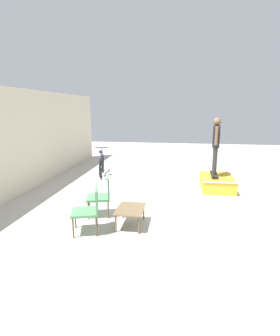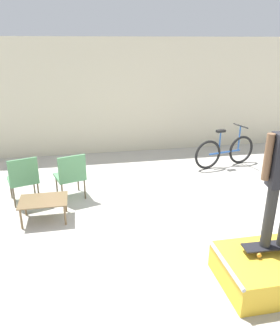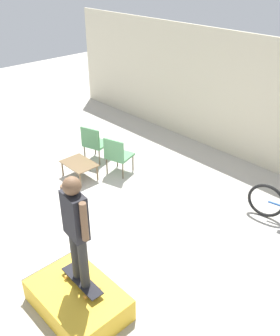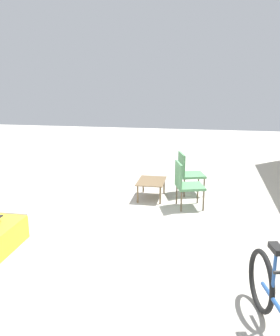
{
  "view_description": "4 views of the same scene",
  "coord_description": "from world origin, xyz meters",
  "px_view_note": "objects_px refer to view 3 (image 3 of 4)",
  "views": [
    {
      "loc": [
        -6.81,
        -0.18,
        2.45
      ],
      "look_at": [
        -0.24,
        0.83,
        0.93
      ],
      "focal_mm": 28.0,
      "sensor_mm": 36.0,
      "label": 1
    },
    {
      "loc": [
        -1.04,
        -4.37,
        2.89
      ],
      "look_at": [
        -0.11,
        0.45,
        0.98
      ],
      "focal_mm": 35.0,
      "sensor_mm": 36.0,
      "label": 2
    },
    {
      "loc": [
        4.6,
        -3.25,
        4.48
      ],
      "look_at": [
        0.19,
        0.9,
        1.01
      ],
      "focal_mm": 40.0,
      "sensor_mm": 36.0,
      "label": 3
    },
    {
      "loc": [
        5.87,
        1.9,
        2.62
      ],
      "look_at": [
        -0.12,
        0.84,
        1.07
      ],
      "focal_mm": 40.0,
      "sensor_mm": 36.0,
      "label": 4
    }
  ],
  "objects_px": {
    "patio_chair_left": "(94,142)",
    "coffee_table": "(79,165)",
    "person_skater": "(76,224)",
    "skate_ramp_box": "(78,299)",
    "skateboard_on_ramp": "(82,281)",
    "patio_chair_right": "(117,154)"
  },
  "relations": [
    {
      "from": "skateboard_on_ramp",
      "to": "coffee_table",
      "type": "xyz_separation_m",
      "value": [
        -2.99,
        2.05,
        -0.13
      ]
    },
    {
      "from": "patio_chair_right",
      "to": "person_skater",
      "type": "bearing_deg",
      "value": 115.75
    },
    {
      "from": "coffee_table",
      "to": "patio_chair_left",
      "type": "height_order",
      "value": "patio_chair_left"
    },
    {
      "from": "skate_ramp_box",
      "to": "patio_chair_right",
      "type": "xyz_separation_m",
      "value": [
        -2.55,
        2.91,
        0.33
      ]
    },
    {
      "from": "skate_ramp_box",
      "to": "patio_chair_right",
      "type": "relative_size",
      "value": 1.55
    },
    {
      "from": "skateboard_on_ramp",
      "to": "person_skater",
      "type": "height_order",
      "value": "person_skater"
    },
    {
      "from": "skateboard_on_ramp",
      "to": "patio_chair_right",
      "type": "relative_size",
      "value": 0.85
    },
    {
      "from": "person_skater",
      "to": "patio_chair_right",
      "type": "relative_size",
      "value": 1.83
    },
    {
      "from": "skate_ramp_box",
      "to": "skateboard_on_ramp",
      "type": "height_order",
      "value": "skateboard_on_ramp"
    },
    {
      "from": "skate_ramp_box",
      "to": "person_skater",
      "type": "distance_m",
      "value": 1.29
    },
    {
      "from": "skate_ramp_box",
      "to": "skateboard_on_ramp",
      "type": "relative_size",
      "value": 1.82
    },
    {
      "from": "person_skater",
      "to": "skate_ramp_box",
      "type": "bearing_deg",
      "value": -76.25
    },
    {
      "from": "skate_ramp_box",
      "to": "patio_chair_left",
      "type": "distance_m",
      "value": 4.5
    },
    {
      "from": "skateboard_on_ramp",
      "to": "patio_chair_right",
      "type": "xyz_separation_m",
      "value": [
        -2.53,
        2.8,
        0.05
      ]
    },
    {
      "from": "coffee_table",
      "to": "patio_chair_left",
      "type": "xyz_separation_m",
      "value": [
        -0.41,
        0.75,
        0.18
      ]
    },
    {
      "from": "skate_ramp_box",
      "to": "person_skater",
      "type": "bearing_deg",
      "value": 97.71
    },
    {
      "from": "person_skater",
      "to": "coffee_table",
      "type": "height_order",
      "value": "person_skater"
    },
    {
      "from": "person_skater",
      "to": "coffee_table",
      "type": "distance_m",
      "value": 3.8
    },
    {
      "from": "person_skater",
      "to": "patio_chair_right",
      "type": "xyz_separation_m",
      "value": [
        -2.53,
        2.8,
        -0.96
      ]
    },
    {
      "from": "patio_chair_left",
      "to": "coffee_table",
      "type": "bearing_deg",
      "value": 101.53
    },
    {
      "from": "coffee_table",
      "to": "patio_chair_right",
      "type": "xyz_separation_m",
      "value": [
        0.46,
        0.75,
        0.18
      ]
    },
    {
      "from": "skate_ramp_box",
      "to": "coffee_table",
      "type": "xyz_separation_m",
      "value": [
        -3.01,
        2.17,
        0.15
      ]
    }
  ]
}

